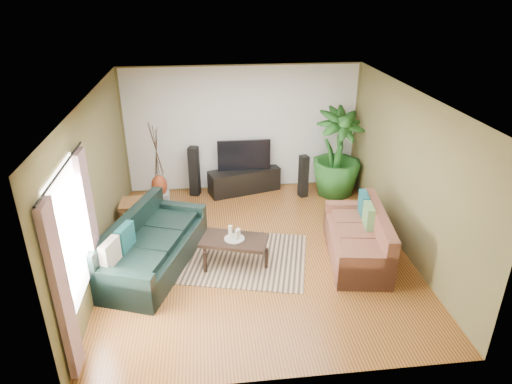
{
  "coord_description": "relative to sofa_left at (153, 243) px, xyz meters",
  "views": [
    {
      "loc": [
        -0.79,
        -6.6,
        4.26
      ],
      "look_at": [
        0.0,
        0.2,
        1.05
      ],
      "focal_mm": 32.0,
      "sensor_mm": 36.0,
      "label": 1
    }
  ],
  "objects": [
    {
      "name": "sofa_right",
      "position": [
        3.32,
        -0.14,
        0.0
      ],
      "size": [
        1.12,
        2.01,
        0.85
      ],
      "primitive_type": "cube",
      "rotation": [
        0.0,
        0.0,
        -1.72
      ],
      "color": "brown",
      "rests_on": "floor"
    },
    {
      "name": "wall_right",
      "position": [
        4.2,
        0.19,
        0.92
      ],
      "size": [
        0.0,
        5.5,
        5.5
      ],
      "primitive_type": "plane",
      "rotation": [
        1.57,
        0.0,
        -1.57
      ],
      "color": "brown",
      "rests_on": "ground"
    },
    {
      "name": "candle_mid",
      "position": [
        1.34,
        -0.09,
        0.11
      ],
      "size": [
        0.07,
        0.07,
        0.16
      ],
      "primitive_type": "cylinder",
      "color": "beige",
      "rests_on": "candle_tray"
    },
    {
      "name": "candle_tall",
      "position": [
        1.24,
        -0.02,
        0.13
      ],
      "size": [
        0.07,
        0.07,
        0.21
      ],
      "primitive_type": "cylinder",
      "color": "#F4EACE",
      "rests_on": "candle_tray"
    },
    {
      "name": "area_rug",
      "position": [
        1.27,
        0.08,
        -0.42
      ],
      "size": [
        2.77,
        2.25,
        0.01
      ],
      "primitive_type": "cube",
      "rotation": [
        0.0,
        0.0,
        -0.24
      ],
      "color": "tan",
      "rests_on": "floor"
    },
    {
      "name": "wall_front",
      "position": [
        1.7,
        -2.56,
        0.93
      ],
      "size": [
        5.0,
        0.0,
        5.0
      ],
      "primitive_type": "plane",
      "rotation": [
        -1.57,
        0.0,
        0.0
      ],
      "color": "brown",
      "rests_on": "ground"
    },
    {
      "name": "plant_pot",
      "position": [
        3.65,
        2.36,
        -0.29
      ],
      "size": [
        0.35,
        0.35,
        0.27
      ],
      "primitive_type": "cylinder",
      "color": "black",
      "rests_on": "floor"
    },
    {
      "name": "sofa_left",
      "position": [
        0.0,
        0.0,
        0.0
      ],
      "size": [
        1.73,
        2.54,
        0.85
      ],
      "primitive_type": "cube",
      "rotation": [
        0.0,
        0.0,
        1.23
      ],
      "color": "black",
      "rests_on": "floor"
    },
    {
      "name": "tv_stand",
      "position": [
        1.71,
        2.69,
        -0.17
      ],
      "size": [
        1.61,
        0.87,
        0.51
      ],
      "primitive_type": "cube",
      "rotation": [
        0.0,
        0.0,
        0.28
      ],
      "color": "black",
      "rests_on": "floor"
    },
    {
      "name": "pedestal",
      "position": [
        -0.05,
        2.07,
        -0.25
      ],
      "size": [
        0.35,
        0.35,
        0.35
      ],
      "primitive_type": "cube",
      "rotation": [
        0.0,
        0.0,
        -0.01
      ],
      "color": "gray",
      "rests_on": "floor"
    },
    {
      "name": "coffee_table",
      "position": [
        1.3,
        -0.05,
        -0.21
      ],
      "size": [
        1.19,
        0.87,
        0.43
      ],
      "primitive_type": "cube",
      "rotation": [
        0.0,
        0.0,
        -0.31
      ],
      "color": "black",
      "rests_on": "floor"
    },
    {
      "name": "side_table",
      "position": [
        -0.44,
        1.27,
        -0.15
      ],
      "size": [
        0.54,
        0.54,
        0.56
      ],
      "primitive_type": "cube",
      "rotation": [
        0.0,
        0.0,
        -0.02
      ],
      "color": "brown",
      "rests_on": "floor"
    },
    {
      "name": "potted_plant",
      "position": [
        3.65,
        2.36,
        0.51
      ],
      "size": [
        1.3,
        1.3,
        1.87
      ],
      "primitive_type": "imported",
      "rotation": [
        0.0,
        0.0,
        0.28
      ],
      "color": "#1D521B",
      "rests_on": "floor"
    },
    {
      "name": "floor",
      "position": [
        1.7,
        0.19,
        -0.42
      ],
      "size": [
        5.5,
        5.5,
        0.0
      ],
      "primitive_type": "plane",
      "color": "#9F5D29",
      "rests_on": "ground"
    },
    {
      "name": "speaker_right",
      "position": [
        2.94,
        2.31,
        0.03
      ],
      "size": [
        0.21,
        0.22,
        0.92
      ],
      "primitive_type": "cube",
      "rotation": [
        0.0,
        0.0,
        0.27
      ],
      "color": "black",
      "rests_on": "floor"
    },
    {
      "name": "backwall_panel",
      "position": [
        1.7,
        2.93,
        0.93
      ],
      "size": [
        4.9,
        0.0,
        4.9
      ],
      "primitive_type": "plane",
      "rotation": [
        1.57,
        0.0,
        0.0
      ],
      "color": "white",
      "rests_on": "ground"
    },
    {
      "name": "window_pane",
      "position": [
        -0.78,
        -1.41,
        0.97
      ],
      "size": [
        0.0,
        1.8,
        1.8
      ],
      "primitive_type": "plane",
      "rotation": [
        1.57,
        0.0,
        1.57
      ],
      "color": "white",
      "rests_on": "ground"
    },
    {
      "name": "television",
      "position": [
        1.71,
        2.69,
        0.42
      ],
      "size": [
        1.13,
        0.06,
        0.67
      ],
      "primitive_type": "cube",
      "color": "black",
      "rests_on": "tv_stand"
    },
    {
      "name": "curtain_rod",
      "position": [
        -0.73,
        -1.41,
        1.87
      ],
      "size": [
        0.03,
        1.9,
        0.03
      ],
      "primitive_type": "cylinder",
      "rotation": [
        1.57,
        0.0,
        0.0
      ],
      "color": "black",
      "rests_on": "ground"
    },
    {
      "name": "wall_back",
      "position": [
        1.7,
        2.94,
        0.93
      ],
      "size": [
        5.0,
        0.0,
        5.0
      ],
      "primitive_type": "plane",
      "rotation": [
        1.57,
        0.0,
        0.0
      ],
      "color": "brown",
      "rests_on": "ground"
    },
    {
      "name": "candle_short",
      "position": [
        1.37,
        0.01,
        0.09
      ],
      "size": [
        0.07,
        0.07,
        0.14
      ],
      "primitive_type": "cylinder",
      "color": "beige",
      "rests_on": "candle_tray"
    },
    {
      "name": "speaker_left",
      "position": [
        0.64,
        2.66,
        0.12
      ],
      "size": [
        0.25,
        0.26,
        1.08
      ],
      "primitive_type": "cube",
      "rotation": [
        0.0,
        0.0,
        -0.28
      ],
      "color": "black",
      "rests_on": "floor"
    },
    {
      "name": "curtain_near",
      "position": [
        -0.73,
        -2.16,
        0.72
      ],
      "size": [
        0.08,
        0.35,
        2.2
      ],
      "primitive_type": "cube",
      "color": "gray",
      "rests_on": "ground"
    },
    {
      "name": "curtain_far",
      "position": [
        -0.73,
        -0.66,
        0.72
      ],
      "size": [
        0.08,
        0.35,
        2.2
      ],
      "primitive_type": "cube",
      "color": "gray",
      "rests_on": "ground"
    },
    {
      "name": "ceiling",
      "position": [
        1.7,
        0.19,
        2.28
      ],
      "size": [
        5.5,
        5.5,
        0.0
      ],
      "primitive_type": "plane",
      "rotation": [
        3.14,
        0.0,
        0.0
      ],
      "color": "white",
      "rests_on": "ground"
    },
    {
      "name": "candle_tray",
      "position": [
        1.3,
        -0.05,
        0.02
      ],
      "size": [
        0.33,
        0.33,
        0.01
      ],
      "primitive_type": "cylinder",
      "color": "#999993",
      "rests_on": "coffee_table"
    },
    {
      "name": "wall_left",
      "position": [
        -0.8,
        0.19,
        0.92
      ],
      "size": [
        0.0,
        5.5,
        5.5
      ],
      "primitive_type": "plane",
      "rotation": [
        1.57,
        0.0,
        1.57
      ],
      "color": "brown",
      "rests_on": "ground"
    },
    {
      "name": "vase",
      "position": [
        -0.05,
        2.07,
        0.08
      ],
      "size": [
        0.32,
        0.32,
        0.44
      ],
      "primitive_type": "ellipsoid",
      "color": "maroon",
      "rests_on": "pedestal"
    }
  ]
}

